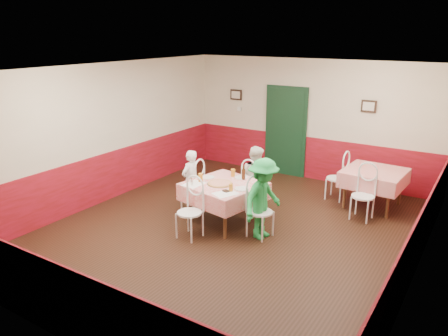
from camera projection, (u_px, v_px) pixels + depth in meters
The scene contains 39 objects.
floor at pixel (232, 230), 7.74m from camera, with size 7.00×7.00×0.00m, color black.
ceiling at pixel (233, 69), 6.91m from camera, with size 7.00×7.00×0.00m, color white.
back_wall at pixel (311, 120), 10.14m from camera, with size 6.00×0.10×2.80m, color beige.
front_wall at pixel (57, 232), 4.50m from camera, with size 6.00×0.10×2.80m, color beige.
left_wall at pixel (107, 133), 8.86m from camera, with size 0.10×7.00×2.80m, color beige.
right_wall at pixel (425, 187), 5.79m from camera, with size 0.10×7.00×2.80m, color beige.
wainscot_back at pixel (308, 158), 10.40m from camera, with size 6.00×0.03×1.00m, color maroon.
wainscot_front at pixel (67, 306), 4.79m from camera, with size 6.00×0.03×1.00m, color maroon.
wainscot_left at pixel (111, 175), 9.12m from camera, with size 0.03×7.00×1.00m, color maroon.
wainscot_right at pixel (415, 248), 6.07m from camera, with size 0.03×7.00×1.00m, color maroon.
door at pixel (286, 132), 10.52m from camera, with size 0.96×0.06×2.10m, color black.
picture_left at pixel (236, 95), 10.99m from camera, with size 0.32×0.03×0.26m, color black.
picture_right at pixel (369, 106), 9.31m from camera, with size 0.32×0.03×0.26m, color black.
thermostat at pixel (239, 109), 11.05m from camera, with size 0.10×0.03×0.10m, color white.
main_table at pixel (224, 203), 7.97m from camera, with size 1.22×1.22×0.77m, color red.
second_table at pixel (373, 189), 8.72m from camera, with size 1.12×1.12×0.77m, color red.
chair_left at pixel (192, 188), 8.51m from camera, with size 0.42×0.42×0.90m, color white, non-canonical shape.
chair_right at pixel (260, 212), 7.39m from camera, with size 0.42×0.42×0.90m, color white, non-canonical shape.
chair_far at pixel (254, 188), 8.54m from camera, with size 0.42×0.42×0.90m, color white, non-canonical shape.
chair_near at pixel (189, 213), 7.36m from camera, with size 0.42×0.42×0.90m, color white, non-canonical shape.
chair_second_a at pixel (337, 179), 9.08m from camera, with size 0.42×0.42×0.90m, color white, non-canonical shape.
chair_second_b at pixel (363, 197), 8.09m from camera, with size 0.42×0.42×0.90m, color white, non-canonical shape.
pizza at pixel (220, 183), 7.81m from camera, with size 0.43×0.43×0.03m, color #B74723.
plate_left at pixel (208, 177), 8.17m from camera, with size 0.25×0.25×0.01m, color white.
plate_right at pixel (242, 189), 7.57m from camera, with size 0.25×0.25×0.01m, color white.
plate_far at pixel (241, 177), 8.16m from camera, with size 0.25×0.25×0.01m, color white.
glass_a at pixel (201, 178), 7.93m from camera, with size 0.08×0.08×0.15m, color #BF7219.
glass_b at pixel (231, 188), 7.45m from camera, with size 0.07×0.07×0.13m, color #BF7219.
glass_c at pixel (233, 173), 8.22m from camera, with size 0.08×0.08×0.14m, color #BF7219.
beer_bottle at pixel (243, 173), 8.03m from camera, with size 0.07×0.07×0.24m, color #381C0A.
shaker_a at pixel (191, 181), 7.85m from camera, with size 0.04×0.04×0.09m, color silver.
shaker_b at pixel (192, 183), 7.74m from camera, with size 0.04×0.04×0.09m, color silver.
shaker_c at pixel (191, 180), 7.92m from camera, with size 0.04×0.04×0.09m, color #B23319.
menu_left at pixel (194, 184), 7.82m from camera, with size 0.30×0.40×0.00m, color white.
menu_right at pixel (226, 193), 7.36m from camera, with size 0.30×0.40×0.00m, color white.
wallet at pixel (226, 191), 7.45m from camera, with size 0.11×0.09×0.02m, color black.
diner_left at pixel (191, 180), 8.50m from camera, with size 0.44×0.29×1.21m, color gray.
diner_far at pixel (256, 178), 8.52m from camera, with size 0.62×0.49×1.28m, color gray.
diner_right at pixel (263, 199), 7.29m from camera, with size 0.91×0.52×1.41m, color gray.
Camera 1 is at (3.66, -6.04, 3.38)m, focal length 35.00 mm.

